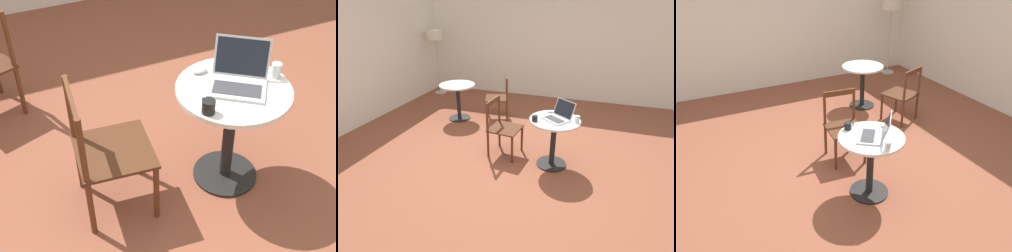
{
  "view_description": "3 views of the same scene",
  "coord_description": "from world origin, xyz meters",
  "views": [
    {
      "loc": [
        -1.77,
        0.75,
        2.31
      ],
      "look_at": [
        0.15,
        -0.12,
        0.56
      ],
      "focal_mm": 50.0,
      "sensor_mm": 36.0,
      "label": 1
    },
    {
      "loc": [
        -3.19,
        -0.94,
        2.15
      ],
      "look_at": [
        -0.0,
        0.13,
        0.58
      ],
      "focal_mm": 28.0,
      "sensor_mm": 36.0,
      "label": 2
    },
    {
      "loc": [
        -1.46,
        -3.0,
        2.4
      ],
      "look_at": [
        0.08,
        0.01,
        0.6
      ],
      "focal_mm": 35.0,
      "sensor_mm": 36.0,
      "label": 3
    }
  ],
  "objects": [
    {
      "name": "drinking_glass",
      "position": [
        0.13,
        -0.82,
        0.77
      ],
      "size": [
        0.06,
        0.06,
        0.09
      ],
      "color": "silver",
      "rests_on": "cafe_table_near"
    },
    {
      "name": "ground_plane",
      "position": [
        0.0,
        0.0,
        0.0
      ],
      "size": [
        16.0,
        16.0,
        0.0
      ],
      "primitive_type": "plane",
      "color": "brown"
    },
    {
      "name": "mouse",
      "position": [
        0.35,
        -0.43,
        0.74
      ],
      "size": [
        0.06,
        0.1,
        0.03
      ],
      "color": "#B7B7BC",
      "rests_on": "cafe_table_near"
    },
    {
      "name": "cafe_table_near",
      "position": [
        0.12,
        -0.53,
        0.53
      ],
      "size": [
        0.69,
        0.69,
        0.72
      ],
      "color": "black",
      "rests_on": "ground_plane"
    },
    {
      "name": "laptop",
      "position": [
        0.14,
        -0.57,
        0.77
      ],
      "size": [
        0.46,
        0.46,
        0.25
      ],
      "color": "#B7B7BC",
      "rests_on": "cafe_table_near"
    },
    {
      "name": "mug",
      "position": [
        -0.02,
        -0.28,
        0.76
      ],
      "size": [
        0.11,
        0.08,
        0.08
      ],
      "color": "black",
      "rests_on": "cafe_table_near"
    },
    {
      "name": "chair_near_back",
      "position": [
        0.2,
        0.26,
        0.44
      ],
      "size": [
        0.49,
        0.49,
        0.88
      ],
      "color": "#562D19",
      "rests_on": "ground_plane"
    }
  ]
}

